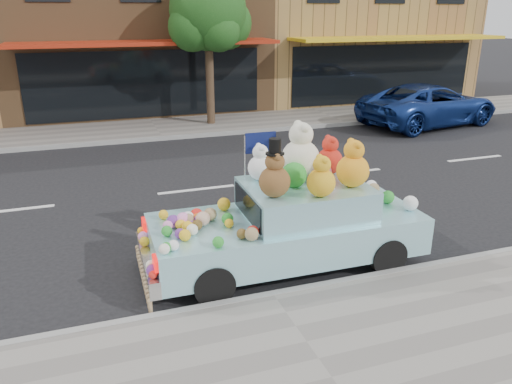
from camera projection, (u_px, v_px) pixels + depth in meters
name	position (u px, v px, depth m)	size (l,w,h in m)	color
ground	(196.00, 190.00, 11.61)	(120.00, 120.00, 0.00)	black
near_sidewalk	(318.00, 362.00, 5.82)	(60.00, 3.00, 0.12)	gray
far_sidewalk	(156.00, 129.00, 17.37)	(60.00, 3.00, 0.12)	gray
near_kerb	(273.00, 297.00, 7.15)	(60.00, 0.12, 0.13)	gray
far_kerb	(162.00, 138.00, 16.03)	(60.00, 0.12, 0.13)	gray
storefront_mid	(131.00, 18.00, 21.01)	(10.00, 9.80, 7.30)	brown
storefront_right	(342.00, 17.00, 24.07)	(10.00, 9.80, 7.30)	olive
street_tree	(208.00, 18.00, 16.79)	(3.00, 2.70, 5.22)	#38281C
car_blue	(429.00, 105.00, 17.96)	(2.46, 5.34, 1.48)	navy
art_car	(290.00, 218.00, 7.95)	(4.51, 1.83, 2.28)	black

